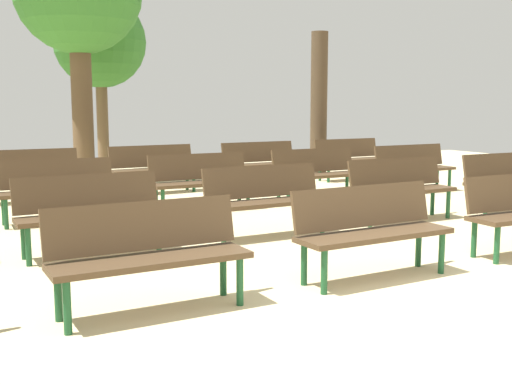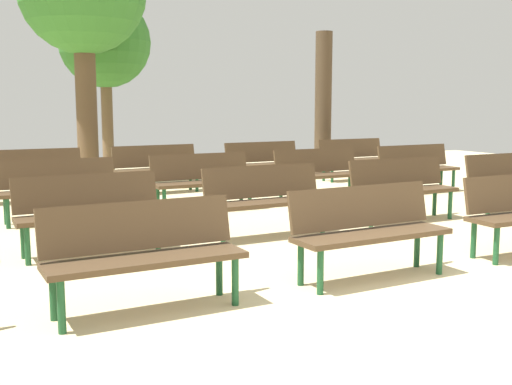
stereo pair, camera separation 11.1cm
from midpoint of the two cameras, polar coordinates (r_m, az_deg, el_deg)
The scene contains 17 objects.
ground_plane at distance 5.17m, azimuth 21.22°, elevation -11.27°, with size 25.91×25.91×0.00m, color beige.
bench_r0_c1 at distance 5.16m, azimuth -9.49°, elevation -5.05°, with size 1.61×0.50×0.87m.
bench_r0_c2 at distance 6.12m, azimuth 10.58°, elevation -2.99°, with size 1.60×0.49×0.87m.
bench_r1_c1 at distance 7.21m, azimuth -14.33°, elevation -1.41°, with size 1.61×0.51×0.87m.
bench_r1_c2 at distance 7.92m, azimuth 1.29°, elevation -0.32°, with size 1.61×0.51×0.87m.
bench_r1_c3 at distance 9.20m, azimuth 13.33°, elevation 0.65°, with size 1.61×0.53×0.87m.
bench_r1_c4 at distance 10.63m, azimuth 22.24°, elevation 1.24°, with size 1.62×0.55×0.87m.
bench_r2_c1 at distance 9.27m, azimuth -17.04°, elevation 0.56°, with size 1.62×0.56×0.87m.
bench_r2_c2 at distance 9.83m, azimuth -4.52°, elevation 1.31°, with size 1.62×0.54×0.87m.
bench_r2_c3 at distance 10.87m, azimuth 6.00°, elevation 1.95°, with size 1.61×0.53×0.87m.
bench_r2_c4 at distance 12.17m, azimuth 14.54°, elevation 2.39°, with size 1.60×0.50×0.87m.
bench_r3_c1 at distance 11.37m, azimuth -19.09°, elevation 1.82°, with size 1.62×0.55×0.87m.
bench_r3_c2 at distance 11.85m, azimuth -8.67°, elevation 2.41°, with size 1.60×0.48×0.87m.
bench_r3_c3 at distance 12.69m, azimuth 0.99°, elevation 2.88°, with size 1.60×0.50×0.87m.
bench_r3_c4 at distance 13.86m, azimuth 8.99°, elevation 3.23°, with size 1.61×0.52×0.87m.
tree_1 at distance 15.46m, azimuth -13.26°, elevation 12.96°, with size 2.12×2.12×4.12m.
tree_3 at distance 14.81m, azimuth 6.29°, elevation 7.95°, with size 0.38×0.38×3.26m.
Camera 2 is at (-3.73, -3.14, 1.67)m, focal length 44.40 mm.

